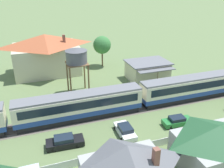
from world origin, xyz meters
TOP-DOWN VIEW (x-y plane):
  - ground_plane at (0.00, 0.00)m, footprint 600.00×600.00m
  - passenger_train at (1.57, 0.39)m, footprint 59.10×2.87m
  - railway_track at (-1.90, 0.39)m, footprint 124.82×3.60m
  - station_building at (18.09, 11.14)m, footprint 8.68×7.65m
  - station_house_terracotta_roof at (-1.40, 22.26)m, footprint 14.89×10.63m
  - water_tower at (2.90, 9.38)m, footprint 3.91×3.91m
  - cottage_dark_green_roof_2 at (13.40, -14.28)m, footprint 8.78×6.88m
  - picket_fence_front at (-3.24, -9.37)m, footprint 45.40×0.06m
  - parked_car_green at (14.20, -5.99)m, footprint 4.47×1.98m
  - parked_car_black at (-2.02, -5.33)m, footprint 4.86×2.18m
  - parked_car_white at (6.12, -5.64)m, footprint 2.34×4.38m
  - yard_tree_0 at (11.54, 22.16)m, footprint 4.21×4.21m

SIDE VIEW (x-z plane):
  - ground_plane at x=0.00m, z-range 0.00..0.00m
  - railway_track at x=-1.90m, z-range -0.01..0.03m
  - picket_fence_front at x=-3.24m, z-range 0.00..1.05m
  - parked_car_green at x=14.20m, z-range -0.04..1.32m
  - parked_car_white at x=6.12m, z-range -0.05..1.36m
  - parked_car_black at x=-2.02m, z-range -0.04..1.37m
  - station_building at x=18.09m, z-range 0.03..3.91m
  - passenger_train at x=1.57m, z-range 0.23..4.43m
  - cottage_dark_green_roof_2 at x=13.40m, z-range 0.09..5.36m
  - station_house_terracotta_roof at x=-1.40m, z-range 0.14..8.87m
  - yard_tree_0 at x=11.54m, z-range 1.56..8.94m
  - water_tower at x=2.90m, z-range 2.70..11.37m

